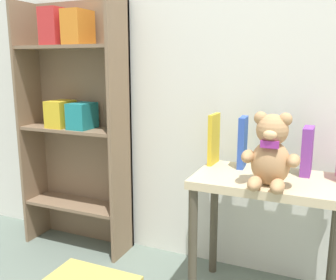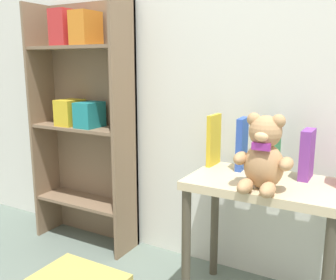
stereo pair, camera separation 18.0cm
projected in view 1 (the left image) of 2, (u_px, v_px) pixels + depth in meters
wall_back at (237, 25)px, 1.81m from camera, size 4.80×0.06×2.50m
bookshelf_side at (76, 113)px, 2.13m from camera, size 0.63×0.22×1.41m
display_table at (267, 201)px, 1.61m from camera, size 0.62×0.38×0.59m
teddy_bear at (271, 153)px, 1.46m from camera, size 0.22×0.20×0.29m
book_standing_yellow at (214, 139)px, 1.79m from camera, size 0.03×0.12×0.24m
book_standing_blue at (243, 142)px, 1.72m from camera, size 0.03×0.11×0.24m
book_standing_green at (274, 144)px, 1.68m from camera, size 0.03×0.13×0.24m
book_standing_purple at (307, 151)px, 1.62m from camera, size 0.04×0.12×0.21m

